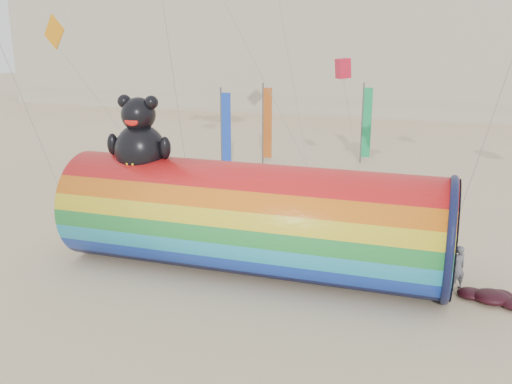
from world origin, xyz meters
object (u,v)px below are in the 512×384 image
(hotel_building, at_px, (274,13))
(fabric_bundle, at_px, (498,298))
(kite_handler, at_px, (458,268))
(windsock_assembly, at_px, (251,216))

(hotel_building, bearing_deg, fabric_bundle, -65.38)
(kite_handler, height_order, fabric_bundle, kite_handler)
(hotel_building, relative_size, windsock_assembly, 4.45)
(kite_handler, relative_size, fabric_bundle, 0.59)
(hotel_building, distance_m, kite_handler, 50.72)
(windsock_assembly, bearing_deg, kite_handler, 5.81)
(windsock_assembly, height_order, fabric_bundle, windsock_assembly)
(windsock_assembly, height_order, kite_handler, windsock_assembly)
(kite_handler, bearing_deg, windsock_assembly, -31.93)
(hotel_building, xyz_separation_m, fabric_bundle, (21.23, -46.34, -10.14))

